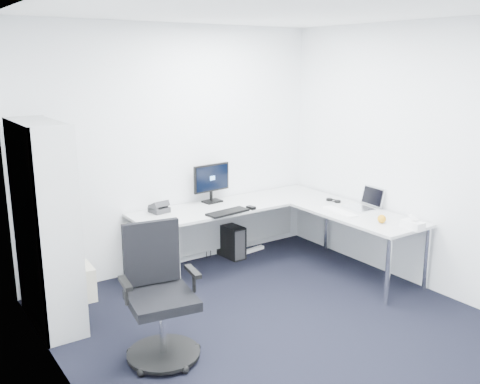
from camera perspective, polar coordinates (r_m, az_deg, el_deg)
ground at (r=4.78m, az=5.83°, el=-15.14°), size 4.20×4.20×0.00m
ceiling at (r=4.20m, az=6.78°, el=19.10°), size 4.20×4.20×0.00m
wall_back at (r=6.01m, az=-6.87°, el=4.57°), size 3.60×0.02×2.70m
wall_left at (r=3.44m, az=-17.25°, el=-3.00°), size 0.02×4.20×2.70m
wall_right at (r=5.61m, az=20.43°, el=3.13°), size 0.02×4.20×2.70m
l_desk at (r=5.95m, az=1.28°, el=-5.30°), size 2.44×1.37×0.71m
drawer_pedestal at (r=5.79m, az=-9.39°, el=-6.50°), size 0.41×0.51×0.63m
bookshelf at (r=4.95m, az=-20.03°, el=-3.40°), size 0.36×0.91×1.83m
task_chair at (r=4.25m, az=-8.38°, el=-10.95°), size 0.69×0.69×1.08m
black_pc_tower at (r=6.46m, az=-1.03°, el=-5.23°), size 0.21×0.41×0.39m
beige_pc_tower at (r=5.62m, az=-16.29°, el=-9.13°), size 0.18×0.36×0.34m
power_strip at (r=6.68m, az=1.38°, el=-6.19°), size 0.34×0.10×0.04m
monitor at (r=6.14m, az=-3.01°, el=0.99°), size 0.49×0.20×0.46m
black_keyboard at (r=5.74m, az=-1.32°, el=-2.17°), size 0.50×0.23×0.02m
mouse at (r=5.90m, az=1.18°, el=-1.69°), size 0.08×0.11×0.03m
desk_phone at (r=5.83m, az=-8.62°, el=-1.55°), size 0.20×0.20×0.13m
laptop at (r=6.02m, az=12.59°, el=-0.70°), size 0.36×0.35×0.23m
white_keyboard at (r=5.87m, az=10.57°, el=-2.07°), size 0.18×0.48×0.02m
headphones at (r=6.30m, az=9.94°, el=-0.81°), size 0.14×0.19×0.05m
orange_fruit at (r=5.58m, az=14.88°, el=-2.79°), size 0.09×0.09×0.09m
tissue_box at (r=5.48m, az=17.93°, el=-3.35°), size 0.13×0.23×0.08m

